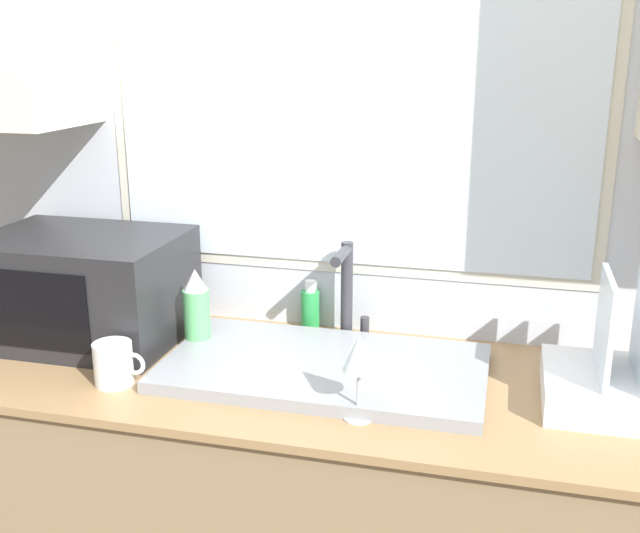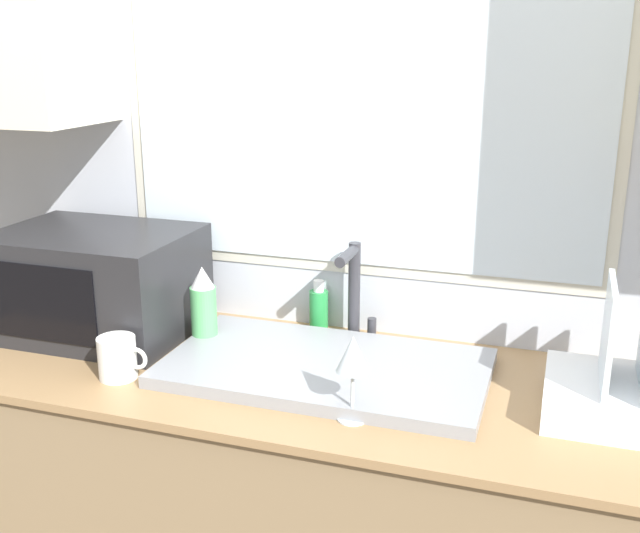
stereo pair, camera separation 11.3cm
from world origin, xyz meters
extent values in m
cube|color=#99754C|center=(0.00, 0.31, 0.92)|extent=(1.96, 0.66, 0.02)
cube|color=silver|center=(0.00, 0.66, 1.30)|extent=(6.00, 0.06, 2.60)
cube|color=beige|center=(0.00, 0.63, 1.50)|extent=(1.31, 0.01, 0.83)
cube|color=silver|center=(0.00, 0.62, 1.50)|extent=(1.25, 0.01, 0.77)
cube|color=gray|center=(0.02, 0.33, 0.94)|extent=(0.76, 0.42, 0.03)
cylinder|color=#333338|center=(0.02, 0.57, 1.06)|extent=(0.03, 0.03, 0.26)
cylinder|color=#333338|center=(0.02, 0.50, 1.18)|extent=(0.03, 0.13, 0.03)
cylinder|color=#333338|center=(0.07, 0.57, 0.96)|extent=(0.02, 0.02, 0.06)
cube|color=#232326|center=(-0.66, 0.40, 1.07)|extent=(0.51, 0.38, 0.28)
cube|color=black|center=(-0.70, 0.20, 1.07)|extent=(0.33, 0.01, 0.20)
cube|color=white|center=(0.71, 0.33, 0.96)|extent=(0.39, 0.29, 0.07)
cube|color=silver|center=(0.63, 0.33, 1.11)|extent=(0.01, 0.22, 0.22)
cylinder|color=#59B266|center=(-0.34, 0.40, 1.01)|extent=(0.07, 0.07, 0.16)
cone|color=silver|center=(-0.34, 0.40, 1.12)|extent=(0.06, 0.06, 0.06)
cylinder|color=#268C3F|center=(-0.09, 0.60, 0.98)|extent=(0.05, 0.05, 0.11)
cylinder|color=white|center=(-0.09, 0.60, 1.05)|extent=(0.03, 0.03, 0.03)
cylinder|color=white|center=(-0.44, 0.15, 0.98)|extent=(0.09, 0.09, 0.10)
torus|color=white|center=(-0.39, 0.15, 0.99)|extent=(0.05, 0.01, 0.05)
cylinder|color=silver|center=(0.14, 0.13, 0.93)|extent=(0.06, 0.06, 0.00)
cylinder|color=silver|center=(0.14, 0.13, 0.99)|extent=(0.01, 0.01, 0.11)
cone|color=silver|center=(0.14, 0.13, 1.08)|extent=(0.07, 0.07, 0.08)
camera|label=1|loc=(0.41, -1.26, 1.69)|focal=42.00mm
camera|label=2|loc=(0.52, -1.23, 1.69)|focal=42.00mm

